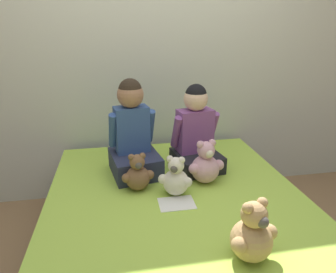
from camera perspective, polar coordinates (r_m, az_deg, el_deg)
ground_plane at (r=2.11m, az=2.02°, el=-23.84°), size 14.00×14.00×0.00m
wall_behind_bed at (r=2.58m, az=-2.79°, el=15.38°), size 8.00×0.06×2.50m
bed at (r=1.95m, az=2.12°, el=-18.71°), size 1.58×1.95×0.49m
child_on_left at (r=2.07m, az=-6.69°, el=0.02°), size 0.37×0.41×0.66m
child_on_right at (r=2.15m, az=5.31°, el=0.48°), size 0.37×0.38×0.61m
teddy_bear_held_by_left_child at (r=1.90m, az=-5.80°, el=-7.21°), size 0.21×0.16×0.25m
teddy_bear_held_by_right_child at (r=1.99m, az=7.15°, el=-5.36°), size 0.25×0.19×0.30m
teddy_bear_between_children at (r=1.84m, az=1.44°, el=-8.00°), size 0.20×0.16×0.25m
teddy_bear_at_foot_of_bed at (r=1.42m, az=15.73°, el=-17.57°), size 0.24×0.19×0.30m
sign_card at (r=1.80m, az=1.66°, el=-12.63°), size 0.21×0.15×0.00m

